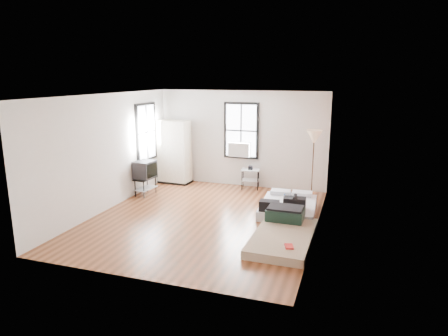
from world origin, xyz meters
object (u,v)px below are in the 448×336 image
(mattress_main, at_px, (288,206))
(mattress_bare, at_px, (284,231))
(side_table, at_px, (250,173))
(floor_lamp, at_px, (314,140))
(tv_stand, at_px, (145,171))
(wardrobe, at_px, (175,152))

(mattress_main, bearing_deg, mattress_bare, -86.78)
(side_table, distance_m, floor_lamp, 2.14)
(tv_stand, bearing_deg, side_table, 36.38)
(floor_lamp, height_order, tv_stand, floor_lamp)
(mattress_bare, relative_size, floor_lamp, 1.17)
(wardrobe, height_order, tv_stand, wardrobe)
(side_table, xyz_separation_m, tv_stand, (-2.57, -1.51, 0.22))
(mattress_bare, xyz_separation_m, tv_stand, (-4.14, 1.78, 0.54))
(wardrobe, height_order, floor_lamp, wardrobe)
(wardrobe, distance_m, side_table, 2.41)
(mattress_main, relative_size, wardrobe, 0.94)
(wardrobe, xyz_separation_m, tv_stand, (-0.21, -1.44, -0.27))
(mattress_main, height_order, wardrobe, wardrobe)
(mattress_bare, xyz_separation_m, wardrobe, (-3.93, 3.22, 0.81))
(mattress_main, distance_m, side_table, 2.23)
(mattress_bare, bearing_deg, mattress_main, 97.39)
(wardrobe, bearing_deg, mattress_main, -20.08)
(mattress_main, distance_m, wardrobe, 4.17)
(mattress_bare, distance_m, wardrobe, 5.15)
(mattress_bare, distance_m, tv_stand, 4.54)
(mattress_bare, height_order, floor_lamp, floor_lamp)
(tv_stand, bearing_deg, wardrobe, 87.50)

